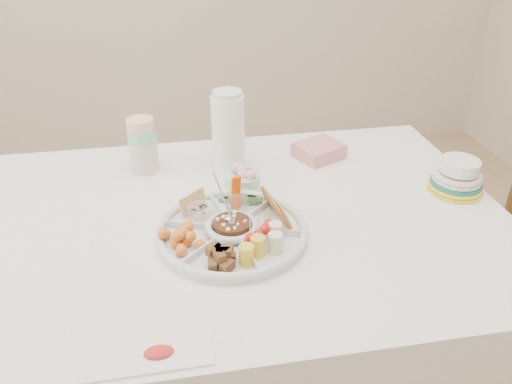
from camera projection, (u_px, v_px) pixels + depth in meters
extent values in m
cube|color=white|center=(234.00, 318.00, 1.55)|extent=(1.52, 1.02, 0.76)
cube|color=olive|center=(500.00, 243.00, 1.62)|extent=(0.48, 0.48, 1.08)
cylinder|color=white|center=(232.00, 229.00, 1.27)|extent=(0.48, 0.48, 0.04)
cylinder|color=brown|center=(232.00, 227.00, 1.27)|extent=(0.12, 0.12, 0.04)
cylinder|color=silver|center=(142.00, 135.00, 1.53)|extent=(0.11, 0.11, 0.24)
cylinder|color=white|center=(228.00, 131.00, 1.53)|extent=(0.12, 0.12, 0.26)
cylinder|color=#B2C4BB|center=(242.00, 178.00, 1.46)|extent=(0.12, 0.12, 0.08)
cube|color=pink|center=(319.00, 151.00, 1.66)|extent=(0.18, 0.17, 0.05)
cylinder|color=yellow|center=(457.00, 176.00, 1.45)|extent=(0.19, 0.19, 0.10)
cube|color=white|center=(143.00, 356.00, 0.94)|extent=(0.27, 0.09, 0.01)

